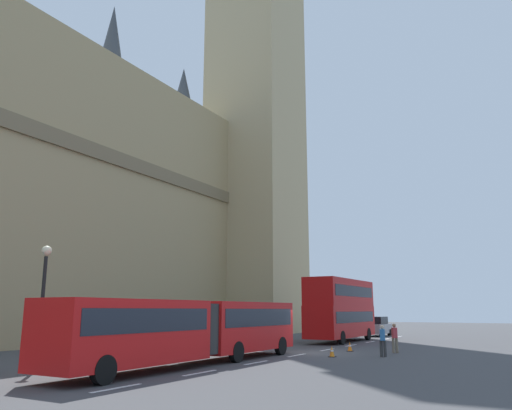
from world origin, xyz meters
name	(u,v)px	position (x,y,z in m)	size (l,w,h in m)	color
ground_plane	(310,353)	(0.00, 0.00, 0.00)	(160.00, 160.00, 0.00)	#424244
lane_centre_marking	(327,350)	(2.69, 0.00, 0.00)	(39.00, 0.16, 0.01)	silver
clock_tower	(256,20)	(21.68, 15.99, 38.78)	(10.67, 10.67, 73.54)	tan
articulated_bus	(194,326)	(-8.89, 1.99, 1.75)	(16.24, 2.54, 2.90)	red
double_decker_bus	(341,307)	(10.93, 2.00, 2.71)	(9.94, 2.54, 4.90)	#B20F0F
sedan_lead	(377,326)	(21.08, 2.07, 0.91)	(4.40, 1.86, 1.85)	gray
traffic_cone_west	(332,352)	(-1.88, -2.09, 0.28)	(0.36, 0.36, 0.58)	black
traffic_cone_middle	(350,347)	(2.25, -1.67, 0.28)	(0.36, 0.36, 0.58)	black
street_lamp	(43,297)	(-13.79, 6.50, 3.06)	(0.44, 0.44, 5.27)	black
pedestrian_near_cones	(383,339)	(-0.46, -4.50, 0.91)	(0.44, 0.36, 1.69)	#333333
pedestrian_by_kerb	(395,337)	(2.42, -4.42, 0.91)	(0.47, 0.41, 1.69)	#726651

